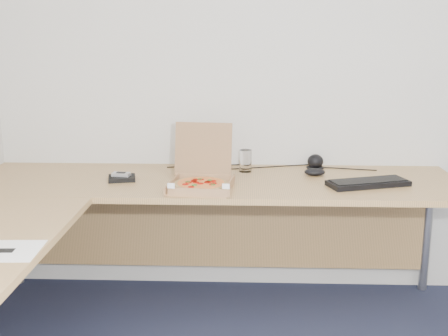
{
  "coord_description": "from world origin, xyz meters",
  "views": [
    {
      "loc": [
        -0.35,
        -1.42,
        1.46
      ],
      "look_at": [
        -0.45,
        1.28,
        0.82
      ],
      "focal_mm": 45.54,
      "sensor_mm": 36.0,
      "label": 1
    }
  ],
  "objects_px": {
    "desk": "(138,209)",
    "keyboard": "(368,183)",
    "pizza_box": "(201,181)",
    "drinking_glass": "(245,161)",
    "wallet": "(122,178)"
  },
  "relations": [
    {
      "from": "desk",
      "to": "keyboard",
      "type": "xyz_separation_m",
      "value": [
        1.09,
        0.33,
        0.04
      ]
    },
    {
      "from": "pizza_box",
      "to": "drinking_glass",
      "type": "height_order",
      "value": "pizza_box"
    },
    {
      "from": "drinking_glass",
      "to": "wallet",
      "type": "bearing_deg",
      "value": -161.2
    },
    {
      "from": "desk",
      "to": "pizza_box",
      "type": "bearing_deg",
      "value": 44.33
    },
    {
      "from": "pizza_box",
      "to": "drinking_glass",
      "type": "xyz_separation_m",
      "value": [
        0.21,
        0.35,
        0.02
      ]
    },
    {
      "from": "desk",
      "to": "drinking_glass",
      "type": "height_order",
      "value": "drinking_glass"
    },
    {
      "from": "keyboard",
      "to": "pizza_box",
      "type": "bearing_deg",
      "value": 167.4
    },
    {
      "from": "drinking_glass",
      "to": "pizza_box",
      "type": "bearing_deg",
      "value": -121.62
    },
    {
      "from": "drinking_glass",
      "to": "keyboard",
      "type": "bearing_deg",
      "value": -24.12
    },
    {
      "from": "desk",
      "to": "keyboard",
      "type": "relative_size",
      "value": 6.23
    },
    {
      "from": "wallet",
      "to": "drinking_glass",
      "type": "bearing_deg",
      "value": 6.45
    },
    {
      "from": "desk",
      "to": "wallet",
      "type": "distance_m",
      "value": 0.42
    },
    {
      "from": "keyboard",
      "to": "wallet",
      "type": "bearing_deg",
      "value": 159.5
    },
    {
      "from": "desk",
      "to": "pizza_box",
      "type": "height_order",
      "value": "pizza_box"
    },
    {
      "from": "keyboard",
      "to": "wallet",
      "type": "distance_m",
      "value": 1.24
    }
  ]
}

